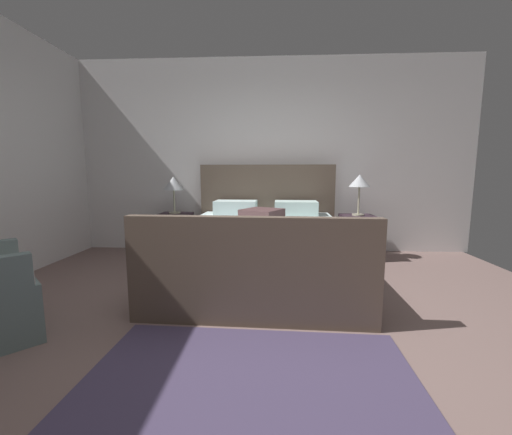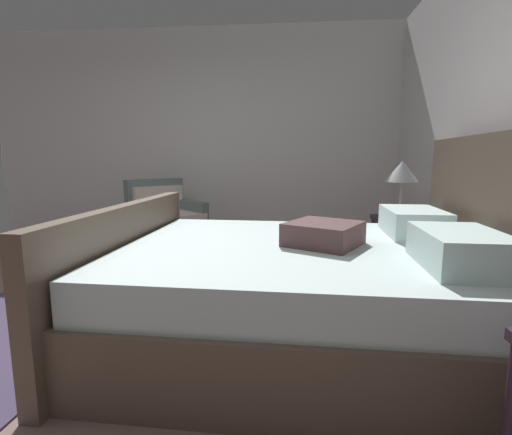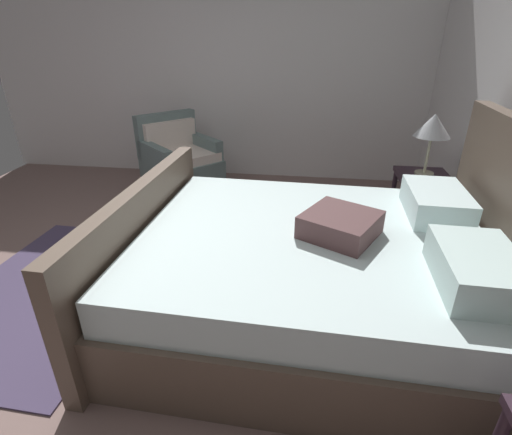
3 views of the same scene
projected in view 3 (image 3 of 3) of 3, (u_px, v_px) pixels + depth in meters
ground_plane at (109, 306)px, 2.71m from camera, size 5.73×5.41×0.02m
wall_side_left at (204, 60)px, 4.70m from camera, size 0.12×5.53×2.82m
bed at (319, 270)px, 2.47m from camera, size 1.99×2.41×1.29m
nightstand_left at (420, 195)px, 3.48m from camera, size 0.44×0.44×0.60m
table_lamp_left at (433, 127)px, 3.21m from camera, size 0.30×0.30×0.53m
armchair at (180, 165)px, 4.44m from camera, size 1.02×1.02×0.90m
area_rug at (54, 290)px, 2.87m from camera, size 1.94×1.34×0.01m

